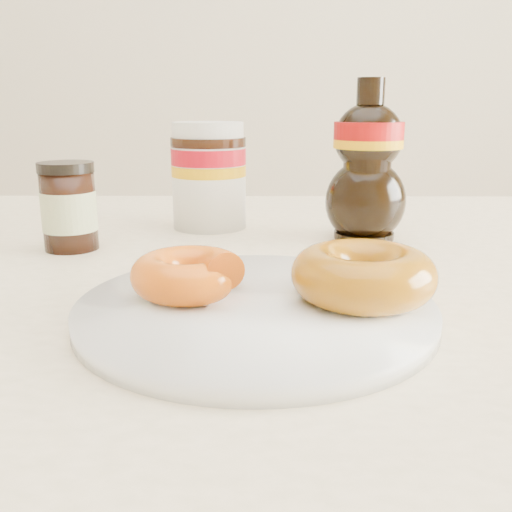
{
  "coord_description": "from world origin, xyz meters",
  "views": [
    {
      "loc": [
        0.08,
        -0.44,
        0.91
      ],
      "look_at": [
        0.07,
        0.01,
        0.79
      ],
      "focal_mm": 40.0,
      "sensor_mm": 36.0,
      "label": 1
    }
  ],
  "objects_px": {
    "donut_bitten": "(189,274)",
    "dining_table": "(187,345)",
    "nutella_jar": "(209,171)",
    "plate": "(255,309)",
    "donut_whole": "(363,274)",
    "dark_jar": "(69,207)",
    "syrup_bottle": "(367,161)"
  },
  "relations": [
    {
      "from": "donut_bitten",
      "to": "dining_table",
      "type": "bearing_deg",
      "value": 80.11
    },
    {
      "from": "donut_bitten",
      "to": "nutella_jar",
      "type": "height_order",
      "value": "nutella_jar"
    },
    {
      "from": "plate",
      "to": "nutella_jar",
      "type": "height_order",
      "value": "nutella_jar"
    },
    {
      "from": "donut_whole",
      "to": "dark_jar",
      "type": "relative_size",
      "value": 1.14
    },
    {
      "from": "donut_whole",
      "to": "dining_table",
      "type": "bearing_deg",
      "value": 139.59
    },
    {
      "from": "plate",
      "to": "dark_jar",
      "type": "relative_size",
      "value": 2.8
    },
    {
      "from": "dining_table",
      "to": "nutella_jar",
      "type": "bearing_deg",
      "value": 87.56
    },
    {
      "from": "plate",
      "to": "donut_bitten",
      "type": "distance_m",
      "value": 0.06
    },
    {
      "from": "nutella_jar",
      "to": "dark_jar",
      "type": "bearing_deg",
      "value": -140.5
    },
    {
      "from": "plate",
      "to": "donut_whole",
      "type": "xyz_separation_m",
      "value": [
        0.08,
        0.01,
        0.03
      ]
    },
    {
      "from": "donut_whole",
      "to": "nutella_jar",
      "type": "distance_m",
      "value": 0.35
    },
    {
      "from": "nutella_jar",
      "to": "plate",
      "type": "bearing_deg",
      "value": -79.06
    },
    {
      "from": "donut_whole",
      "to": "syrup_bottle",
      "type": "height_order",
      "value": "syrup_bottle"
    },
    {
      "from": "plate",
      "to": "donut_bitten",
      "type": "height_order",
      "value": "donut_bitten"
    },
    {
      "from": "donut_whole",
      "to": "syrup_bottle",
      "type": "distance_m",
      "value": 0.27
    },
    {
      "from": "plate",
      "to": "dark_jar",
      "type": "distance_m",
      "value": 0.3
    },
    {
      "from": "donut_whole",
      "to": "dark_jar",
      "type": "distance_m",
      "value": 0.35
    },
    {
      "from": "dining_table",
      "to": "dark_jar",
      "type": "relative_size",
      "value": 14.58
    },
    {
      "from": "donut_whole",
      "to": "syrup_bottle",
      "type": "bearing_deg",
      "value": 79.84
    },
    {
      "from": "dining_table",
      "to": "dark_jar",
      "type": "distance_m",
      "value": 0.2
    },
    {
      "from": "dark_jar",
      "to": "plate",
      "type": "bearing_deg",
      "value": -45.38
    },
    {
      "from": "dining_table",
      "to": "donut_whole",
      "type": "relative_size",
      "value": 12.84
    },
    {
      "from": "donut_bitten",
      "to": "donut_whole",
      "type": "height_order",
      "value": "donut_whole"
    },
    {
      "from": "nutella_jar",
      "to": "dark_jar",
      "type": "height_order",
      "value": "nutella_jar"
    },
    {
      "from": "donut_whole",
      "to": "nutella_jar",
      "type": "relative_size",
      "value": 0.81
    },
    {
      "from": "nutella_jar",
      "to": "dark_jar",
      "type": "distance_m",
      "value": 0.19
    },
    {
      "from": "dark_jar",
      "to": "syrup_bottle",
      "type": "bearing_deg",
      "value": 9.53
    },
    {
      "from": "syrup_bottle",
      "to": "nutella_jar",
      "type": "bearing_deg",
      "value": 161.98
    },
    {
      "from": "dark_jar",
      "to": "donut_bitten",
      "type": "bearing_deg",
      "value": -51.14
    },
    {
      "from": "donut_whole",
      "to": "syrup_bottle",
      "type": "xyz_separation_m",
      "value": [
        0.05,
        0.26,
        0.06
      ]
    },
    {
      "from": "dining_table",
      "to": "donut_bitten",
      "type": "relative_size",
      "value": 15.55
    },
    {
      "from": "nutella_jar",
      "to": "donut_whole",
      "type": "bearing_deg",
      "value": -65.82
    }
  ]
}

